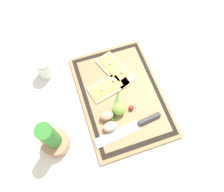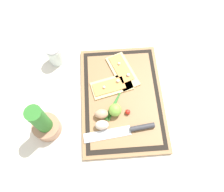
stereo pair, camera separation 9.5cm
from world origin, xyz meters
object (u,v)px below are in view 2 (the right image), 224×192
knife (131,129)px  herb_pot (44,124)px  pizza_slice_far (111,86)px  egg_brown (102,114)px  pizza_slice_near (122,71)px  lime (115,110)px  cherry_tomato_red (128,112)px  egg_pink (102,125)px  sauce_jar (55,55)px

knife → herb_pot: bearing=84.4°
pizza_slice_far → egg_brown: bearing=159.4°
pizza_slice_near → herb_pot: herb_pot is taller
lime → cherry_tomato_red: lime is taller
lime → cherry_tomato_red: (-0.01, -0.05, -0.02)m
pizza_slice_near → cherry_tomato_red: (-0.21, -0.00, 0.01)m
egg_brown → lime: lime is taller
pizza_slice_near → egg_pink: egg_pink is taller
egg_pink → lime: lime is taller
knife → sauce_jar: sauce_jar is taller
knife → lime: size_ratio=5.38×
egg_brown → egg_pink: same height
sauce_jar → egg_pink: bearing=-150.3°
pizza_slice_far → sauce_jar: (0.17, 0.25, 0.02)m
lime → cherry_tomato_red: bearing=-97.3°
cherry_tomato_red → knife: bearing=-175.3°
pizza_slice_far → herb_pot: size_ratio=0.93×
knife → lime: bearing=36.1°
pizza_slice_near → pizza_slice_far: size_ratio=1.07×
pizza_slice_near → pizza_slice_far: bearing=143.1°
knife → sauce_jar: 0.49m
pizza_slice_near → pizza_slice_far: 0.10m
egg_pink → lime: 0.08m
pizza_slice_near → lime: lime is taller
pizza_slice_near → lime: (-0.20, 0.05, 0.02)m
herb_pot → pizza_slice_far: bearing=-58.1°
egg_pink → sauce_jar: size_ratio=0.56×
pizza_slice_near → lime: 0.21m
pizza_slice_near → sauce_jar: (0.09, 0.31, 0.02)m
egg_brown → sauce_jar: size_ratio=0.56×
egg_pink → cherry_tomato_red: size_ratio=2.58×
herb_pot → sauce_jar: bearing=-4.3°
lime → sauce_jar: (0.29, 0.26, -0.00)m
herb_pot → sauce_jar: size_ratio=2.07×
pizza_slice_far → egg_pink: (-0.18, 0.05, 0.02)m
pizza_slice_far → lime: lime is taller
pizza_slice_near → cherry_tomato_red: pizza_slice_near is taller
pizza_slice_near → egg_pink: bearing=157.2°
pizza_slice_near → herb_pot: (-0.25, 0.33, 0.05)m
pizza_slice_far → egg_brown: size_ratio=3.46×
knife → cherry_tomato_red: bearing=4.7°
egg_brown → lime: bearing=-79.6°
sauce_jar → pizza_slice_near: bearing=-106.7°
pizza_slice_far → egg_pink: bearing=164.2°
pizza_slice_near → sauce_jar: 0.32m
herb_pot → sauce_jar: herb_pot is taller
pizza_slice_far → egg_brown: egg_brown is taller
egg_brown → sauce_jar: (0.30, 0.20, 0.01)m
egg_brown → lime: size_ratio=1.03×
sauce_jar → egg_brown: bearing=-146.4°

